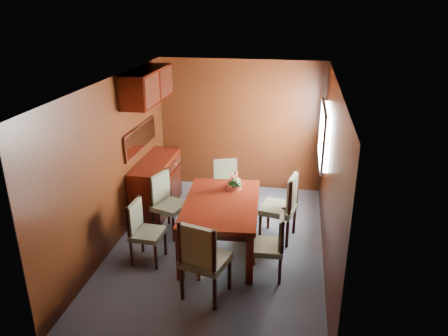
% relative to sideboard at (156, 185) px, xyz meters
% --- Properties ---
extents(ground, '(4.50, 4.50, 0.00)m').
position_rel_sideboard_xyz_m(ground, '(1.25, -1.00, -0.45)').
color(ground, '#3B4350').
rests_on(ground, ground).
extents(room_shell, '(3.06, 4.52, 2.41)m').
position_rel_sideboard_xyz_m(room_shell, '(1.15, -0.67, 1.18)').
color(room_shell, black).
rests_on(room_shell, ground).
extents(sideboard, '(0.48, 1.40, 0.90)m').
position_rel_sideboard_xyz_m(sideboard, '(0.00, 0.00, 0.00)').
color(sideboard, '#380E07').
rests_on(sideboard, ground).
extents(dining_table, '(1.12, 1.69, 0.76)m').
position_rel_sideboard_xyz_m(dining_table, '(1.31, -1.08, 0.21)').
color(dining_table, '#380E07').
rests_on(dining_table, ground).
extents(chair_left_near, '(0.43, 0.44, 0.89)m').
position_rel_sideboard_xyz_m(chair_left_near, '(0.30, -1.51, 0.04)').
color(chair_left_near, black).
rests_on(chair_left_near, ground).
extents(chair_left_far, '(0.56, 0.58, 0.97)m').
position_rel_sideboard_xyz_m(chair_left_far, '(0.39, -0.70, 0.09)').
color(chair_left_far, black).
rests_on(chair_left_far, ground).
extents(chair_right_near, '(0.42, 0.44, 0.90)m').
position_rel_sideboard_xyz_m(chair_right_near, '(2.07, -1.57, 0.05)').
color(chair_right_near, black).
rests_on(chair_right_near, ground).
extents(chair_right_far, '(0.57, 0.58, 1.05)m').
position_rel_sideboard_xyz_m(chair_right_far, '(2.16, -0.61, 0.13)').
color(chair_right_far, black).
rests_on(chair_right_far, ground).
extents(chair_head, '(0.61, 0.59, 1.06)m').
position_rel_sideboard_xyz_m(chair_head, '(1.29, -2.18, 0.14)').
color(chair_head, black).
rests_on(chair_head, ground).
extents(chair_foot, '(0.54, 0.53, 0.90)m').
position_rel_sideboard_xyz_m(chair_foot, '(1.16, 0.19, 0.05)').
color(chair_foot, black).
rests_on(chair_foot, ground).
extents(flower_centerpiece, '(0.25, 0.25, 0.25)m').
position_rel_sideboard_xyz_m(flower_centerpiece, '(1.41, -0.60, 0.43)').
color(flower_centerpiece, '#A54232').
rests_on(flower_centerpiece, dining_table).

